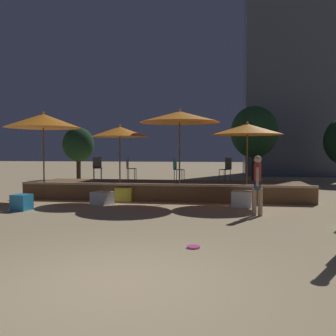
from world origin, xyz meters
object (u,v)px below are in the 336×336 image
background_tree_0 (78,145)px  patio_umbrella_1 (247,129)px  cube_seat_4 (242,199)px  cube_seat_3 (102,198)px  person_0 (257,184)px  bistro_chair_1 (177,167)px  patio_umbrella_0 (180,117)px  bistro_chair_3 (227,167)px  frisbee_disc (194,247)px  patio_umbrella_3 (120,132)px  patio_umbrella_2 (43,121)px  background_tree_1 (254,132)px  cube_seat_2 (126,194)px  bistro_chair_0 (129,166)px  bistro_chair_2 (97,166)px  cube_seat_0 (22,202)px

background_tree_0 → patio_umbrella_1: bearing=-44.4°
cube_seat_4 → cube_seat_3: bearing=-177.3°
patio_umbrella_1 → cube_seat_4: (-0.21, -1.01, -2.29)m
person_0 → bistro_chair_1: (-2.68, 3.54, 0.30)m
patio_umbrella_0 → bistro_chair_3: patio_umbrella_0 is taller
cube_seat_4 → frisbee_disc: cube_seat_4 is taller
patio_umbrella_3 → bistro_chair_1: patio_umbrella_3 is taller
patio_umbrella_2 → bistro_chair_1: patio_umbrella_2 is taller
background_tree_1 → patio_umbrella_2: bearing=-129.8°
background_tree_1 → frisbee_disc: bearing=-98.1°
cube_seat_2 → frisbee_disc: bearing=-64.7°
patio_umbrella_0 → background_tree_1: bearing=71.4°
patio_umbrella_2 → cube_seat_2: size_ratio=4.88×
cube_seat_2 → person_0: (4.43, -2.60, 0.65)m
patio_umbrella_3 → frisbee_disc: patio_umbrella_3 is taller
frisbee_disc → background_tree_1: 16.57m
patio_umbrella_2 → cube_seat_3: 3.82m
patio_umbrella_2 → bistro_chair_0: 3.67m
patio_umbrella_0 → cube_seat_2: (-1.96, -0.01, -2.75)m
background_tree_1 → bistro_chair_2: bearing=-130.4°
cube_seat_3 → cube_seat_4: cube_seat_4 is taller
patio_umbrella_3 → cube_seat_0: patio_umbrella_3 is taller
bistro_chair_2 → patio_umbrella_0: bearing=-49.8°
cube_seat_4 → bistro_chair_3: (-0.48, 2.20, 0.94)m
bistro_chair_1 → bistro_chair_2: size_ratio=1.00×
person_0 → bistro_chair_1: size_ratio=1.85×
bistro_chair_2 → cube_seat_2: bearing=-70.4°
cube_seat_3 → person_0: (4.95, -1.49, 0.68)m
patio_umbrella_1 → background_tree_0: bearing=135.6°
cube_seat_0 → cube_seat_3: size_ratio=0.73×
cube_seat_0 → bistro_chair_3: (6.14, 3.95, 0.95)m
patio_umbrella_2 → cube_seat_3: (2.55, -0.95, -2.68)m
patio_umbrella_2 → cube_seat_4: size_ratio=4.70×
bistro_chair_1 → bistro_chair_2: (-3.41, 0.76, 0.00)m
cube_seat_3 → bistro_chair_0: bistro_chair_0 is taller
patio_umbrella_2 → cube_seat_0: patio_umbrella_2 is taller
cube_seat_4 → bistro_chair_3: bearing=102.2°
patio_umbrella_2 → bistro_chair_3: bearing=12.4°
bistro_chair_3 → background_tree_1: bearing=130.3°
patio_umbrella_2 → bistro_chair_3: size_ratio=3.59×
cube_seat_3 → cube_seat_4: bearing=2.7°
patio_umbrella_3 → background_tree_1: size_ratio=0.62×
bistro_chair_1 → background_tree_0: (-7.63, 9.16, 1.04)m
patio_umbrella_3 → bistro_chair_3: patio_umbrella_3 is taller
frisbee_disc → patio_umbrella_0: bearing=99.2°
bistro_chair_3 → cube_seat_3: bearing=-98.3°
bistro_chair_1 → person_0: bearing=-133.0°
bistro_chair_2 → frisbee_disc: bearing=-84.6°
cube_seat_0 → bistro_chair_0: (2.30, 4.07, 0.95)m
patio_umbrella_1 → background_tree_1: size_ratio=0.63×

